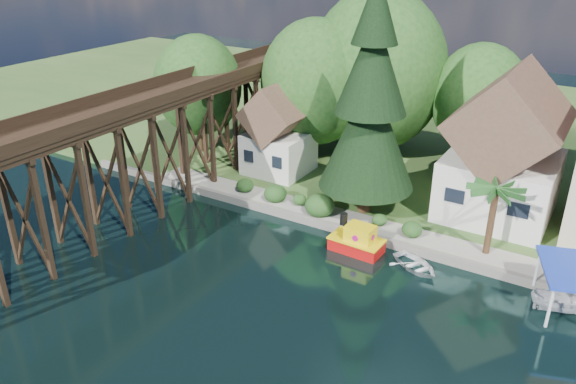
% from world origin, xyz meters
% --- Properties ---
extents(ground, '(140.00, 140.00, 0.00)m').
position_xyz_m(ground, '(0.00, 0.00, 0.00)').
color(ground, black).
rests_on(ground, ground).
extents(bank, '(140.00, 52.00, 0.50)m').
position_xyz_m(bank, '(0.00, 34.00, 0.25)').
color(bank, '#2D5221').
rests_on(bank, ground).
extents(seawall, '(60.00, 0.40, 0.62)m').
position_xyz_m(seawall, '(4.00, 8.00, 0.31)').
color(seawall, slate).
rests_on(seawall, ground).
extents(promenade, '(50.00, 2.60, 0.06)m').
position_xyz_m(promenade, '(6.00, 9.30, 0.53)').
color(promenade, gray).
rests_on(promenade, bank).
extents(trestle_bridge, '(4.12, 44.18, 9.30)m').
position_xyz_m(trestle_bridge, '(-16.00, 5.17, 5.35)').
color(trestle_bridge, black).
rests_on(trestle_bridge, ground).
extents(house_left, '(7.64, 8.64, 11.02)m').
position_xyz_m(house_left, '(7.00, 16.00, 5.14)').
color(house_left, silver).
rests_on(house_left, bank).
extents(shed, '(5.09, 5.40, 7.85)m').
position_xyz_m(shed, '(-11.00, 14.50, 3.83)').
color(shed, silver).
rests_on(shed, bank).
extents(bg_trees, '(49.90, 13.30, 10.57)m').
position_xyz_m(bg_trees, '(1.00, 21.25, 7.29)').
color(bg_trees, '#382314').
rests_on(bg_trees, bank).
extents(shrubs, '(15.76, 2.47, 1.70)m').
position_xyz_m(shrubs, '(-4.60, 9.26, 1.23)').
color(shrubs, '#1C4418').
rests_on(shrubs, bank).
extents(conifer, '(6.90, 6.90, 16.98)m').
position_xyz_m(conifer, '(-1.45, 11.26, 8.67)').
color(conifer, '#382314').
rests_on(conifer, bank).
extents(palm_tree, '(4.20, 4.20, 5.00)m').
position_xyz_m(palm_tree, '(7.90, 9.71, 4.86)').
color(palm_tree, '#382314').
rests_on(palm_tree, bank).
extents(tugboat, '(3.62, 2.08, 2.58)m').
position_xyz_m(tugboat, '(0.28, 6.37, 0.77)').
color(tugboat, '#B70D0C').
rests_on(tugboat, ground).
extents(boat_white_a, '(4.15, 3.76, 0.71)m').
position_xyz_m(boat_white_a, '(4.39, 6.38, 0.35)').
color(boat_white_a, white).
rests_on(boat_white_a, ground).
extents(boat_canopy, '(4.36, 5.26, 2.91)m').
position_xyz_m(boat_canopy, '(13.04, 6.30, 1.25)').
color(boat_canopy, silver).
rests_on(boat_canopy, ground).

